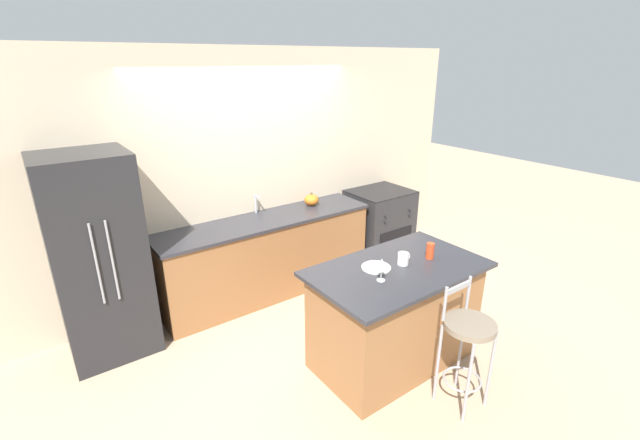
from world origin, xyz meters
TOP-DOWN VIEW (x-y plane):
  - ground_plane at (0.00, 0.00)m, footprint 18.00×18.00m
  - wall_back at (0.00, 0.67)m, footprint 6.00×0.07m
  - back_counter at (0.00, 0.36)m, footprint 2.48×0.65m
  - sink_faucet at (0.00, 0.55)m, footprint 0.02×0.13m
  - kitchen_island at (0.31, -1.37)m, footprint 1.51×0.89m
  - refrigerator at (-1.69, 0.31)m, footprint 0.73×0.70m
  - oven_range at (1.69, 0.32)m, footprint 0.78×0.68m
  - bar_stool_near at (0.37, -2.05)m, footprint 0.39×0.39m
  - dinner_plate at (0.15, -1.27)m, footprint 0.25×0.25m
  - wine_glass at (0.03, -1.45)m, footprint 0.07×0.07m
  - coffee_mug at (0.38, -1.35)m, footprint 0.13×0.09m
  - tumbler_cup at (0.66, -1.40)m, footprint 0.07×0.07m
  - pumpkin_decoration at (0.67, 0.42)m, footprint 0.17×0.17m

SIDE VIEW (x-z plane):
  - ground_plane at x=0.00m, z-range 0.00..0.00m
  - back_counter at x=0.00m, z-range 0.00..0.92m
  - kitchen_island at x=0.31m, z-range 0.00..0.94m
  - oven_range at x=1.69m, z-range 0.00..0.94m
  - bar_stool_near at x=0.37m, z-range 0.09..1.11m
  - refrigerator at x=-1.69m, z-range 0.00..1.86m
  - dinner_plate at x=0.15m, z-range 0.93..0.95m
  - coffee_mug at x=0.38m, z-range 0.93..1.04m
  - pumpkin_decoration at x=0.67m, z-range 0.91..1.07m
  - tumbler_cup at x=0.66m, z-range 0.93..1.07m
  - sink_faucet at x=0.00m, z-range 0.95..1.17m
  - wine_glass at x=0.03m, z-range 0.97..1.17m
  - wall_back at x=0.00m, z-range 0.00..2.70m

